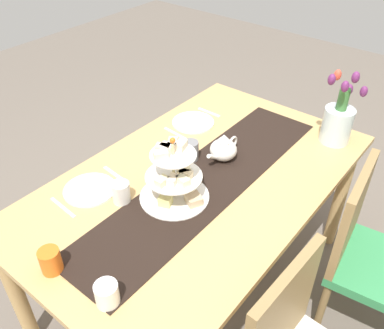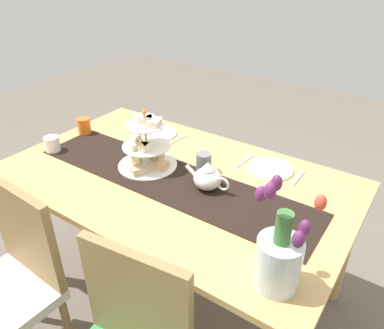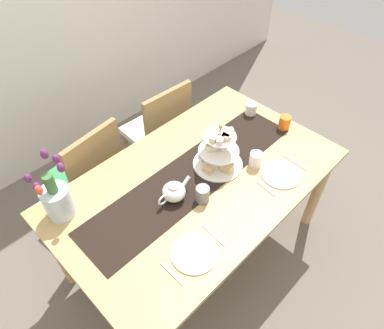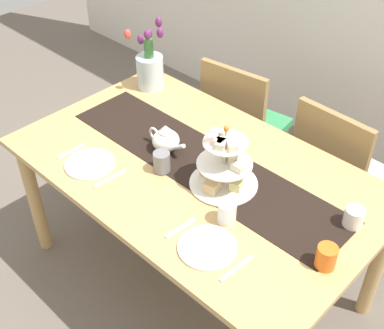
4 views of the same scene
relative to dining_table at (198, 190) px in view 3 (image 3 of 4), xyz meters
name	(u,v)px [view 3 (image 3 of 4)]	position (x,y,z in m)	size (l,w,h in m)	color
ground_plane	(197,248)	(0.00, 0.00, -0.67)	(8.00, 8.00, 0.00)	#6B6056
room_wall_rear	(33,6)	(0.00, 1.61, 0.63)	(6.00, 0.08, 2.60)	silver
dining_table	(198,190)	(0.00, 0.00, 0.00)	(1.69, 1.02, 0.77)	tan
chair_left	(90,173)	(-0.32, 0.74, -0.16)	(0.47, 0.47, 0.91)	olive
chair_right	(160,129)	(0.34, 0.74, -0.16)	(0.44, 0.44, 0.91)	olive
table_runner	(193,176)	(0.00, 0.04, 0.10)	(1.47, 0.34, 0.00)	black
tiered_cake_stand	(218,152)	(0.17, 0.00, 0.20)	(0.30, 0.30, 0.30)	beige
teapot	(174,191)	(-0.19, 0.00, 0.16)	(0.24, 0.13, 0.14)	white
tulip_vase	(57,198)	(-0.68, 0.35, 0.22)	(0.19, 0.18, 0.41)	silver
cream_jug	(251,109)	(0.70, 0.17, 0.14)	(0.08, 0.08, 0.09)	white
dinner_plate_left	(194,253)	(-0.36, -0.32, 0.10)	(0.23, 0.23, 0.01)	white
fork_left	(172,273)	(-0.50, -0.32, 0.10)	(0.02, 0.15, 0.01)	silver
knife_left	(214,235)	(-0.21, -0.32, 0.10)	(0.01, 0.17, 0.01)	silver
dinner_plate_right	(281,174)	(0.37, -0.32, 0.10)	(0.23, 0.23, 0.01)	white
fork_right	(266,188)	(0.22, -0.32, 0.10)	(0.02, 0.15, 0.01)	silver
knife_right	(295,162)	(0.51, -0.32, 0.10)	(0.01, 0.17, 0.01)	silver
mug_grey	(203,194)	(-0.09, -0.12, 0.15)	(0.08, 0.08, 0.10)	slate
mug_white_text	(256,159)	(0.33, -0.16, 0.15)	(0.08, 0.08, 0.10)	white
mug_orange	(285,123)	(0.73, -0.09, 0.15)	(0.08, 0.08, 0.10)	orange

